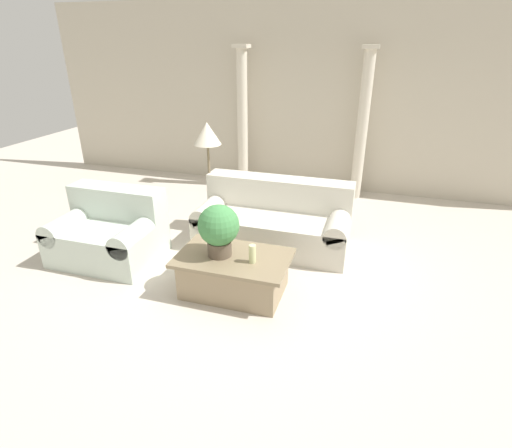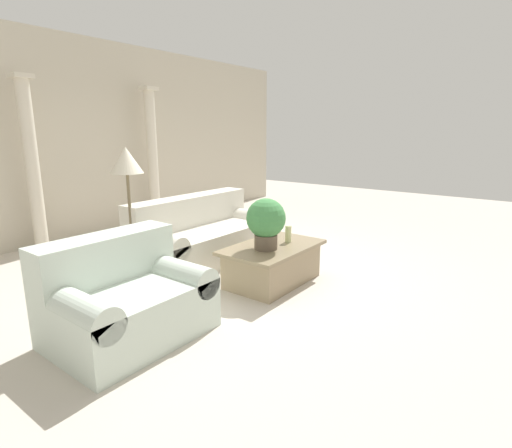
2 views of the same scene
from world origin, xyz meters
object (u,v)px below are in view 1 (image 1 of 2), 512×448
object	(u,v)px
sofa_long	(274,220)
potted_plant	(219,228)
coffee_table	(234,274)
floor_lamp	(207,139)
loveseat	(109,231)

from	to	relation	value
sofa_long	potted_plant	xyz separation A→B (m)	(-0.27, -1.27, 0.43)
sofa_long	coffee_table	size ratio (longest dim) A/B	1.65
sofa_long	floor_lamp	size ratio (longest dim) A/B	1.28
loveseat	floor_lamp	xyz separation A→B (m)	(0.91, 1.14, 0.99)
sofa_long	potted_plant	distance (m)	1.37
loveseat	potted_plant	size ratio (longest dim) A/B	2.19
potted_plant	floor_lamp	world-z (taller)	floor_lamp
coffee_table	potted_plant	size ratio (longest dim) A/B	2.12
coffee_table	floor_lamp	distance (m)	2.02
sofa_long	coffee_table	world-z (taller)	sofa_long
loveseat	coffee_table	distance (m)	1.81
coffee_table	floor_lamp	bearing A→B (deg)	121.32
loveseat	coffee_table	world-z (taller)	loveseat
loveseat	floor_lamp	distance (m)	1.76
sofa_long	loveseat	xyz separation A→B (m)	(-1.90, -0.96, 0.01)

